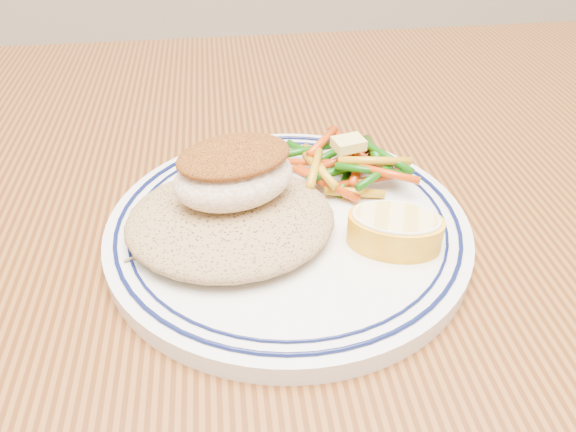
# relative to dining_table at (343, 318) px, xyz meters

# --- Properties ---
(dining_table) EXTENTS (1.50, 0.90, 0.75)m
(dining_table) POSITION_rel_dining_table_xyz_m (0.00, 0.00, 0.00)
(dining_table) COLOR #502910
(dining_table) RESTS_ON ground
(plate) EXTENTS (0.27, 0.27, 0.02)m
(plate) POSITION_rel_dining_table_xyz_m (-0.05, -0.00, 0.11)
(plate) COLOR white
(plate) RESTS_ON dining_table
(rice_pilaf) EXTENTS (0.15, 0.13, 0.03)m
(rice_pilaf) POSITION_rel_dining_table_xyz_m (-0.09, -0.01, 0.13)
(rice_pilaf) COLOR olive
(rice_pilaf) RESTS_ON plate
(fish_fillet) EXTENTS (0.10, 0.08, 0.04)m
(fish_fillet) POSITION_rel_dining_table_xyz_m (-0.09, 0.00, 0.16)
(fish_fillet) COLOR white
(fish_fillet) RESTS_ON rice_pilaf
(vegetable_pile) EXTENTS (0.11, 0.10, 0.03)m
(vegetable_pile) POSITION_rel_dining_table_xyz_m (0.01, 0.05, 0.13)
(vegetable_pile) COLOR #124E09
(vegetable_pile) RESTS_ON plate
(butter_pat) EXTENTS (0.03, 0.02, 0.01)m
(butter_pat) POSITION_rel_dining_table_xyz_m (0.01, 0.05, 0.14)
(butter_pat) COLOR #E2D36E
(butter_pat) RESTS_ON vegetable_pile
(lemon_wedge) EXTENTS (0.08, 0.08, 0.03)m
(lemon_wedge) POSITION_rel_dining_table_xyz_m (0.02, -0.04, 0.13)
(lemon_wedge) COLOR yellow
(lemon_wedge) RESTS_ON plate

